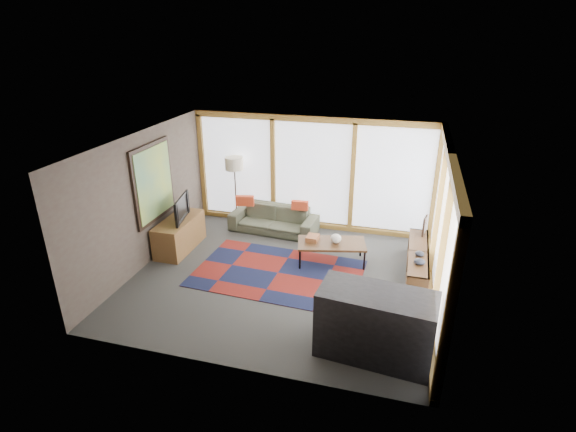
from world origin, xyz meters
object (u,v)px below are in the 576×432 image
(television, at_px, (178,208))
(sofa, at_px, (274,219))
(coffee_table, at_px, (331,252))
(bar_counter, at_px, (376,324))
(bookshelf, at_px, (417,263))
(floor_lamp, at_px, (236,192))
(tv_console, at_px, (179,234))

(television, bearing_deg, sofa, -61.39)
(coffee_table, bearing_deg, bar_counter, -66.83)
(bookshelf, height_order, bar_counter, bar_counter)
(floor_lamp, height_order, coffee_table, floor_lamp)
(coffee_table, bearing_deg, television, -175.58)
(floor_lamp, bearing_deg, bar_counter, -46.48)
(coffee_table, relative_size, bookshelf, 0.65)
(television, distance_m, bar_counter, 4.84)
(sofa, relative_size, bookshelf, 0.98)
(sofa, height_order, tv_console, tv_console)
(floor_lamp, bearing_deg, sofa, -7.65)
(sofa, distance_m, coffee_table, 1.91)
(floor_lamp, distance_m, tv_console, 1.73)
(bookshelf, height_order, tv_console, tv_console)
(television, bearing_deg, floor_lamp, -35.54)
(sofa, bearing_deg, bookshelf, -15.55)
(floor_lamp, xyz_separation_m, bar_counter, (3.58, -3.77, -0.31))
(coffee_table, distance_m, bar_counter, 2.76)
(sofa, xyz_separation_m, tv_console, (-1.66, -1.37, 0.04))
(floor_lamp, relative_size, tv_console, 1.23)
(television, bearing_deg, bookshelf, -98.92)
(tv_console, relative_size, television, 1.52)
(sofa, height_order, bar_counter, bar_counter)
(tv_console, bearing_deg, sofa, 39.66)
(coffee_table, xyz_separation_m, bar_counter, (1.08, -2.52, 0.29))
(tv_console, bearing_deg, bar_counter, -27.96)
(floor_lamp, relative_size, bar_counter, 1.02)
(coffee_table, bearing_deg, tv_console, -175.46)
(bookshelf, bearing_deg, floor_lamp, 162.66)
(sofa, bearing_deg, floor_lamp, 176.89)
(floor_lamp, bearing_deg, coffee_table, -26.51)
(sofa, bearing_deg, tv_console, -135.80)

